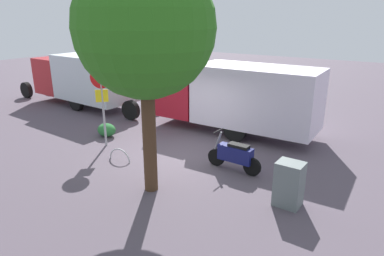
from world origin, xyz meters
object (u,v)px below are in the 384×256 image
Objects in this scene: utility_cabinet at (289,184)px; street_tree at (145,29)px; stop_sign at (102,94)px; box_truck_near at (233,95)px; box_truck_far at (82,76)px; bike_rack_hoop at (120,160)px; motorcycle at (235,155)px.

street_tree is at bearing 18.99° from utility_cabinet.
utility_cabinet is at bearing 175.55° from stop_sign.
box_truck_near is 6.28m from street_tree.
utility_cabinet is (-3.74, 4.46, -0.97)m from box_truck_near.
box_truck_near is at bearing -87.07° from street_tree.
box_truck_far is 13.04m from utility_cabinet.
stop_sign is at bearing -28.21° from bike_rack_hoop.
bike_rack_hoop is at bearing 68.56° from box_truck_near.
street_tree is at bearing 153.79° from stop_sign.
box_truck_near is at bearing -111.34° from bike_rack_hoop.
box_truck_far reaches higher than motorcycle.
box_truck_near is 4.66× the size of motorcycle.
motorcycle is at bearing -29.00° from utility_cabinet.
box_truck_near reaches higher than motorcycle.
box_truck_near is at bearing -59.89° from motorcycle.
street_tree is 4.88m from bike_rack_hoop.
box_truck_far reaches higher than bike_rack_hoop.
box_truck_far reaches higher than utility_cabinet.
bike_rack_hoop is at bearing -24.84° from street_tree.
box_truck_near is 7.23× the size of utility_cabinet.
motorcycle is at bearing 117.14° from box_truck_near.
stop_sign is 0.48× the size of street_tree.
box_truck_near is 9.93× the size of bike_rack_hoop.
motorcycle is 4.64m from street_tree.
street_tree reaches higher than box_truck_far.
street_tree is at bearing 152.65° from box_truck_far.
motorcycle is 5.17m from stop_sign.
box_truck_near is 5.25m from bike_rack_hoop.
stop_sign reaches higher than bike_rack_hoop.
utility_cabinet is at bearing 153.88° from motorcycle.
street_tree is at bearing 92.84° from box_truck_near.
motorcycle is at bearing -121.88° from street_tree.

